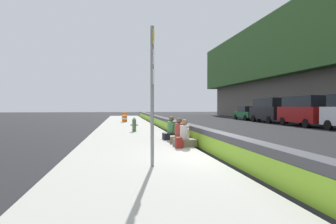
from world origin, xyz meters
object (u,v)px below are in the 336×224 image
at_px(fire_hydrant, 134,124).
at_px(seated_person_foreground, 185,138).
at_px(backpack, 179,143).
at_px(parked_car_fourth, 304,110).
at_px(construction_barrel, 125,117).
at_px(route_sign_post, 152,85).
at_px(parked_car_far, 247,113).
at_px(seated_person_middle, 179,135).
at_px(parked_car_midline, 269,110).
at_px(seated_person_rear, 171,132).

distance_m(fire_hydrant, seated_person_foreground, 7.26).
height_order(backpack, parked_car_fourth, parked_car_fourth).
relative_size(fire_hydrant, construction_barrel, 0.93).
height_order(route_sign_post, seated_person_foreground, route_sign_post).
height_order(seated_person_foreground, parked_car_fourth, parked_car_fourth).
relative_size(route_sign_post, construction_barrel, 3.79).
relative_size(route_sign_post, parked_car_far, 0.80).
bearing_deg(seated_person_middle, backpack, 168.61).
bearing_deg(seated_person_middle, route_sign_post, 160.63).
relative_size(backpack, parked_car_midline, 0.08).
xyz_separation_m(seated_person_rear, construction_barrel, (15.79, 1.98, 0.14)).
bearing_deg(parked_car_far, route_sign_post, 151.01).
relative_size(seated_person_foreground, construction_barrel, 1.10).
height_order(parked_car_fourth, parked_car_midline, same).
distance_m(route_sign_post, seated_person_middle, 5.25).
xyz_separation_m(backpack, parked_car_fourth, (11.74, -13.14, 1.02)).
bearing_deg(construction_barrel, backpack, -174.61).
xyz_separation_m(seated_person_middle, parked_car_fourth, (10.19, -12.83, 0.88)).
height_order(backpack, parked_car_far, parked_car_far).
distance_m(seated_person_rear, parked_car_fourth, 15.68).
bearing_deg(parked_car_far, seated_person_middle, 149.15).
xyz_separation_m(route_sign_post, fire_hydrant, (10.61, -0.01, -1.65)).
bearing_deg(fire_hydrant, parked_car_fourth, -73.66).
bearing_deg(parked_car_fourth, backpack, 131.78).
height_order(route_sign_post, construction_barrel, route_sign_post).
bearing_deg(parked_car_fourth, seated_person_foreground, 131.40).
distance_m(seated_person_rear, parked_car_far, 24.34).
height_order(seated_person_middle, backpack, seated_person_middle).
relative_size(seated_person_foreground, backpack, 2.62).
bearing_deg(fire_hydrant, seated_person_rear, -161.57).
distance_m(parked_car_midline, parked_car_far, 5.63).
bearing_deg(fire_hydrant, parked_car_far, -42.72).
relative_size(seated_person_middle, construction_barrel, 1.12).
height_order(seated_person_foreground, parked_car_midline, parked_car_midline).
distance_m(seated_person_middle, parked_car_far, 25.44).
bearing_deg(parked_car_midline, parked_car_fourth, 178.75).
xyz_separation_m(seated_person_rear, backpack, (-2.90, 0.22, -0.14)).
xyz_separation_m(parked_car_fourth, parked_car_far, (11.65, -0.22, -0.49)).
bearing_deg(seated_person_foreground, parked_car_midline, -36.77).
distance_m(backpack, parked_car_fourth, 17.65).
relative_size(seated_person_foreground, parked_car_midline, 0.20).
distance_m(route_sign_post, seated_person_foreground, 4.28).
distance_m(seated_person_foreground, seated_person_rear, 2.48).
bearing_deg(construction_barrel, seated_person_foreground, -173.53).
height_order(seated_person_foreground, parked_car_far, parked_car_far).
bearing_deg(seated_person_rear, parked_car_far, -32.67).
bearing_deg(construction_barrel, fire_hydrant, -177.70).
relative_size(route_sign_post, seated_person_middle, 3.40).
relative_size(construction_barrel, parked_car_fourth, 0.19).
bearing_deg(parked_car_far, seated_person_rear, 147.33).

